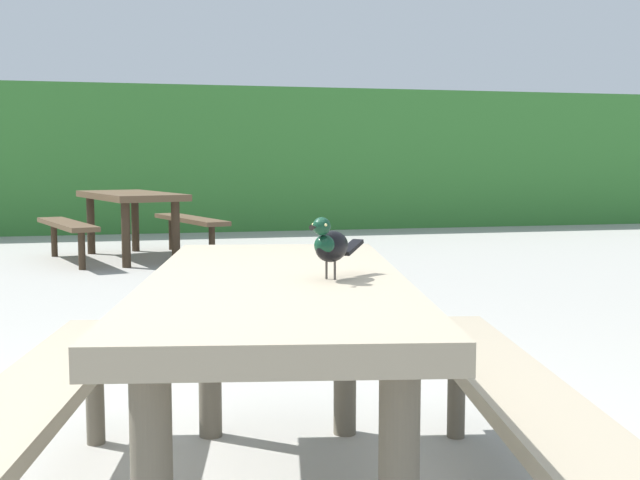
% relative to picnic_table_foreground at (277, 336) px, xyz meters
% --- Properties ---
extents(hedge_wall, '(28.00, 1.52, 2.23)m').
position_rel_picnic_table_foreground_xyz_m(hedge_wall, '(-0.38, 10.56, 0.56)').
color(hedge_wall, '#387A33').
rests_on(hedge_wall, ground).
extents(picnic_table_foreground, '(1.96, 1.98, 0.74)m').
position_rel_picnic_table_foreground_xyz_m(picnic_table_foreground, '(0.00, 0.00, 0.00)').
color(picnic_table_foreground, gray).
rests_on(picnic_table_foreground, ground).
extents(bird_grackle, '(0.21, 0.23, 0.18)m').
position_rel_picnic_table_foreground_xyz_m(bird_grackle, '(0.14, -0.11, 0.29)').
color(bird_grackle, black).
rests_on(bird_grackle, picnic_table_foreground).
extents(picnic_table_mid_left, '(2.11, 2.13, 0.74)m').
position_rel_picnic_table_foreground_xyz_m(picnic_table_mid_left, '(-0.45, 6.70, 0.00)').
color(picnic_table_mid_left, brown).
rests_on(picnic_table_mid_left, ground).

